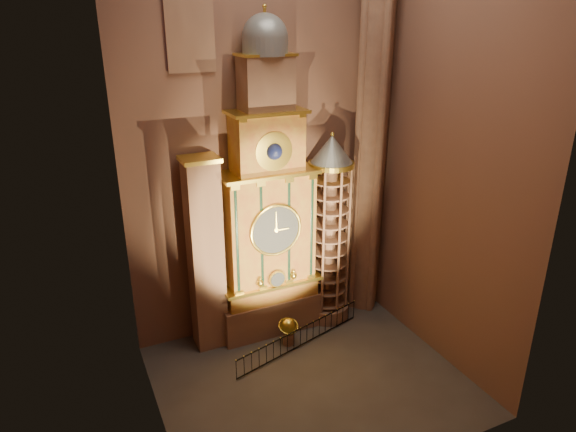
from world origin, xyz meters
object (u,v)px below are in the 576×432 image
astronomical_clock (268,216)px  celestial_globe (288,329)px  stair_turret (329,232)px  portrait_tower (206,255)px  iron_railing (301,337)px

astronomical_clock → celestial_globe: (0.29, -1.87, -5.75)m
stair_turret → astronomical_clock: bearing=175.7°
portrait_tower → stair_turret: size_ratio=0.94×
astronomical_clock → portrait_tower: 3.73m
celestial_globe → iron_railing: bearing=-48.6°
astronomical_clock → portrait_tower: (-3.40, 0.02, -1.53)m
iron_railing → stair_turret: bearing=37.7°
stair_turret → iron_railing: bearing=-142.3°
stair_turret → celestial_globe: stair_turret is taller
astronomical_clock → portrait_tower: astronomical_clock is taller
astronomical_clock → celestial_globe: 6.05m
astronomical_clock → portrait_tower: size_ratio=1.64×
astronomical_clock → iron_railing: (0.74, -2.39, -6.08)m
portrait_tower → celestial_globe: 5.91m
stair_turret → celestial_globe: bearing=-153.4°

